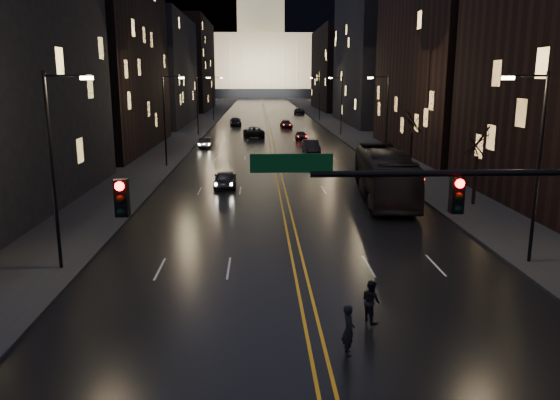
{
  "coord_description": "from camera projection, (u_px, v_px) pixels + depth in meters",
  "views": [
    {
      "loc": [
        -1.89,
        -14.25,
        8.7
      ],
      "look_at": [
        -0.86,
        10.77,
        3.09
      ],
      "focal_mm": 35.0,
      "sensor_mm": 36.0,
      "label": 1
    }
  ],
  "objects": [
    {
      "name": "ground",
      "position": [
        325.0,
        384.0,
        15.88
      ],
      "size": [
        900.0,
        900.0,
        0.0
      ],
      "primitive_type": "plane",
      "color": "black",
      "rests_on": "ground"
    },
    {
      "name": "road",
      "position": [
        265.0,
        112.0,
        142.62
      ],
      "size": [
        20.0,
        320.0,
        0.02
      ],
      "primitive_type": "cube",
      "color": "black",
      "rests_on": "ground"
    },
    {
      "name": "sidewalk_left",
      "position": [
        211.0,
        112.0,
        142.04
      ],
      "size": [
        8.0,
        320.0,
        0.16
      ],
      "primitive_type": "cube",
      "color": "black",
      "rests_on": "ground"
    },
    {
      "name": "sidewalk_right",
      "position": [
        318.0,
        111.0,
        143.16
      ],
      "size": [
        8.0,
        320.0,
        0.16
      ],
      "primitive_type": "cube",
      "color": "black",
      "rests_on": "ground"
    },
    {
      "name": "center_line",
      "position": [
        265.0,
        112.0,
        142.61
      ],
      "size": [
        0.62,
        320.0,
        0.01
      ],
      "primitive_type": "cube",
      "color": "orange",
      "rests_on": "road"
    },
    {
      "name": "building_left_mid",
      "position": [
        96.0,
        32.0,
        64.62
      ],
      "size": [
        12.0,
        30.0,
        28.0
      ],
      "primitive_type": "cube",
      "color": "black",
      "rests_on": "ground"
    },
    {
      "name": "building_left_far",
      "position": [
        156.0,
        71.0,
        102.54
      ],
      "size": [
        12.0,
        34.0,
        20.0
      ],
      "primitive_type": "cube",
      "color": "black",
      "rests_on": "ground"
    },
    {
      "name": "building_left_dist",
      "position": [
        187.0,
        66.0,
        148.9
      ],
      "size": [
        12.0,
        40.0,
        24.0
      ],
      "primitive_type": "cube",
      "color": "black",
      "rests_on": "ground"
    },
    {
      "name": "building_right_mid",
      "position": [
        377.0,
        55.0,
        103.56
      ],
      "size": [
        12.0,
        34.0,
        26.0
      ],
      "primitive_type": "cube",
      "color": "black",
      "rests_on": "ground"
    },
    {
      "name": "building_right_dist",
      "position": [
        340.0,
        69.0,
        150.8
      ],
      "size": [
        12.0,
        40.0,
        22.0
      ],
      "primitive_type": "cube",
      "color": "black",
      "rests_on": "ground"
    },
    {
      "name": "capitol",
      "position": [
        261.0,
        59.0,
        255.86
      ],
      "size": [
        90.0,
        50.0,
        58.5
      ],
      "color": "black",
      "rests_on": "ground"
    },
    {
      "name": "traffic_signal",
      "position": [
        542.0,
        212.0,
        14.99
      ],
      "size": [
        17.29,
        0.45,
        7.0
      ],
      "color": "black",
      "rests_on": "ground"
    },
    {
      "name": "streetlamp_right_near",
      "position": [
        535.0,
        159.0,
        24.95
      ],
      "size": [
        2.13,
        0.25,
        9.0
      ],
      "color": "black",
      "rests_on": "ground"
    },
    {
      "name": "streetlamp_left_near",
      "position": [
        56.0,
        162.0,
        24.08
      ],
      "size": [
        2.13,
        0.25,
        9.0
      ],
      "color": "black",
      "rests_on": "ground"
    },
    {
      "name": "streetlamp_right_mid",
      "position": [
        385.0,
        115.0,
        54.19
      ],
      "size": [
        2.13,
        0.25,
        9.0
      ],
      "color": "black",
      "rests_on": "ground"
    },
    {
      "name": "streetlamp_left_mid",
      "position": [
        166.0,
        116.0,
        53.33
      ],
      "size": [
        2.13,
        0.25,
        9.0
      ],
      "color": "black",
      "rests_on": "ground"
    },
    {
      "name": "streetlamp_right_far",
      "position": [
        340.0,
        102.0,
        83.44
      ],
      "size": [
        2.13,
        0.25,
        9.0
      ],
      "color": "black",
      "rests_on": "ground"
    },
    {
      "name": "streetlamp_left_far",
      "position": [
        198.0,
        102.0,
        82.58
      ],
      "size": [
        2.13,
        0.25,
        9.0
      ],
      "color": "black",
      "rests_on": "ground"
    },
    {
      "name": "streetlamp_right_dist",
      "position": [
        319.0,
        96.0,
        112.69
      ],
      "size": [
        2.13,
        0.25,
        9.0
      ],
      "color": "black",
      "rests_on": "ground"
    },
    {
      "name": "streetlamp_left_dist",
      "position": [
        214.0,
        96.0,
        111.83
      ],
      "size": [
        2.13,
        0.25,
        9.0
      ],
      "color": "black",
      "rests_on": "ground"
    },
    {
      "name": "tree_right_mid",
      "position": [
        478.0,
        141.0,
        36.85
      ],
      "size": [
        2.4,
        2.4,
        6.65
      ],
      "color": "black",
      "rests_on": "ground"
    },
    {
      "name": "tree_right_far",
      "position": [
        412.0,
        122.0,
        52.45
      ],
      "size": [
        2.4,
        2.4,
        6.65
      ],
      "color": "black",
      "rests_on": "ground"
    },
    {
      "name": "bus",
      "position": [
        384.0,
        175.0,
        39.59
      ],
      "size": [
        4.12,
        13.22,
        3.62
      ],
      "primitive_type": "imported",
      "rotation": [
        0.0,
        0.0,
        -0.08
      ],
      "color": "black",
      "rests_on": "ground"
    },
    {
      "name": "oncoming_car_a",
      "position": [
        225.0,
        179.0,
        44.0
      ],
      "size": [
        1.83,
        4.4,
        1.49
      ],
      "primitive_type": "imported",
      "rotation": [
        0.0,
        0.0,
        3.16
      ],
      "color": "black",
      "rests_on": "ground"
    },
    {
      "name": "oncoming_car_b",
      "position": [
        206.0,
        143.0,
        69.23
      ],
      "size": [
        1.43,
        4.08,
        1.34
      ],
      "primitive_type": "imported",
      "rotation": [
        0.0,
        0.0,
        3.14
      ],
      "color": "black",
      "rests_on": "ground"
    },
    {
      "name": "oncoming_car_c",
      "position": [
        254.0,
        132.0,
        81.57
      ],
      "size": [
        3.47,
        6.18,
        1.63
      ],
      "primitive_type": "imported",
      "rotation": [
        0.0,
        0.0,
        3.28
      ],
      "color": "black",
      "rests_on": "ground"
    },
    {
      "name": "oncoming_car_d",
      "position": [
        236.0,
        122.0,
        101.59
      ],
      "size": [
        2.46,
        5.33,
        1.51
      ],
      "primitive_type": "imported",
      "rotation": [
        0.0,
        0.0,
        3.21
      ],
      "color": "black",
      "rests_on": "ground"
    },
    {
      "name": "receding_car_a",
      "position": [
        311.0,
        147.0,
        63.89
      ],
      "size": [
        1.88,
        4.9,
        1.59
      ],
      "primitive_type": "imported",
      "rotation": [
        0.0,
        0.0,
        0.04
      ],
      "color": "black",
      "rests_on": "ground"
    },
    {
      "name": "receding_car_b",
      "position": [
        301.0,
        136.0,
        77.83
      ],
      "size": [
        1.6,
        3.91,
        1.33
      ],
      "primitive_type": "imported",
      "rotation": [
        0.0,
        0.0,
        -0.01
      ],
      "color": "black",
      "rests_on": "ground"
    },
    {
      "name": "receding_car_c",
      "position": [
        286.0,
        124.0,
        96.64
      ],
      "size": [
        2.21,
        4.73,
        1.34
      ],
      "primitive_type": "imported",
      "rotation": [
        0.0,
        0.0,
        0.08
      ],
      "color": "black",
      "rests_on": "ground"
    },
    {
      "name": "receding_car_d",
      "position": [
        299.0,
        111.0,
        134.0
      ],
      "size": [
        2.92,
        5.7,
        1.54
      ],
      "primitive_type": "imported",
      "rotation": [
        0.0,
        0.0,
        -0.07
      ],
      "color": "black",
      "rests_on": "ground"
    },
    {
      "name": "pedestrian_a",
      "position": [
        349.0,
        330.0,
        17.39
      ],
      "size": [
        0.45,
        0.64,
        1.7
      ],
      "primitive_type": "imported",
      "rotation": [
        0.0,
        0.0,
        1.64
      ],
      "color": "black",
      "rests_on": "ground"
    },
    {
      "name": "pedestrian_b",
      "position": [
        371.0,
        301.0,
        19.79
      ],
      "size": [
        0.72,
        0.88,
        1.59
      ],
      "primitive_type": "imported",
      "rotation": [
        0.0,
        0.0,
        2.02
      ],
      "color": "black",
      "rests_on": "ground"
    }
  ]
}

